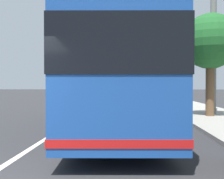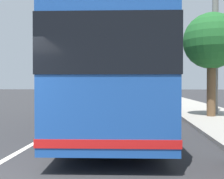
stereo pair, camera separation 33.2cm
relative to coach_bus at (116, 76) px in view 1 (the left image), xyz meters
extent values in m
cube|color=#9E998E|center=(2.75, -4.83, -1.94)|extent=(110.00, 3.60, 0.14)
cube|color=silver|center=(2.75, 2.02, -2.01)|extent=(110.00, 0.16, 0.01)
cube|color=#1E4C9E|center=(0.00, 0.00, -0.05)|extent=(12.24, 3.29, 3.23)
cube|color=black|center=(0.00, 0.00, 0.38)|extent=(12.29, 3.33, 1.12)
cube|color=red|center=(0.00, 0.00, -1.41)|extent=(12.28, 3.32, 0.16)
cylinder|color=black|center=(3.80, 1.42, -1.51)|extent=(1.02, 0.36, 1.00)
cylinder|color=black|center=(3.94, -0.97, -1.51)|extent=(1.02, 0.36, 1.00)
cylinder|color=black|center=(-3.94, 0.97, -1.51)|extent=(1.02, 0.36, 1.00)
cylinder|color=black|center=(-3.80, -1.42, -1.51)|extent=(1.02, 0.36, 1.00)
cube|color=#2D7238|center=(14.10, -0.56, -1.44)|extent=(4.41, 1.73, 0.79)
cube|color=black|center=(13.97, -0.56, -0.81)|extent=(2.30, 1.58, 0.46)
cylinder|color=black|center=(15.55, 0.22, -1.69)|extent=(0.64, 0.22, 0.64)
cylinder|color=black|center=(15.56, -1.32, -1.69)|extent=(0.64, 0.22, 0.64)
cylinder|color=black|center=(12.64, 0.20, -1.69)|extent=(0.64, 0.22, 0.64)
cylinder|color=black|center=(12.65, -1.34, -1.69)|extent=(0.64, 0.22, 0.64)
cube|color=gold|center=(25.69, 0.34, -1.46)|extent=(4.28, 1.94, 0.75)
cube|color=black|center=(25.60, 0.34, -0.85)|extent=(2.22, 1.76, 0.46)
cylinder|color=black|center=(27.08, 1.22, -1.69)|extent=(0.64, 0.23, 0.64)
cylinder|color=black|center=(27.11, -0.49, -1.69)|extent=(0.64, 0.23, 0.64)
cylinder|color=black|center=(24.28, 1.17, -1.69)|extent=(0.64, 0.23, 0.64)
cylinder|color=black|center=(24.31, -0.54, -1.69)|extent=(0.64, 0.23, 0.64)
cube|color=black|center=(25.69, 3.77, -1.47)|extent=(4.02, 2.06, 0.73)
cube|color=black|center=(25.82, 3.78, -0.85)|extent=(2.01, 1.79, 0.50)
cylinder|color=black|center=(24.46, 2.86, -1.69)|extent=(0.65, 0.26, 0.64)
cylinder|color=black|center=(24.35, 4.52, -1.69)|extent=(0.65, 0.26, 0.64)
cylinder|color=black|center=(27.03, 3.02, -1.69)|extent=(0.65, 0.26, 0.64)
cylinder|color=black|center=(26.93, 4.68, -1.69)|extent=(0.65, 0.26, 0.64)
cylinder|color=brown|center=(2.93, -4.50, -0.51)|extent=(0.42, 0.42, 3.00)
sphere|color=#1E5B26|center=(2.93, -4.50, 1.80)|extent=(2.72, 2.72, 2.72)
cylinder|color=slate|center=(4.06, -4.98, 2.18)|extent=(0.32, 0.32, 8.38)
camera|label=1|loc=(-10.89, -0.53, -0.37)|focal=44.14mm
camera|label=2|loc=(-10.86, -0.86, -0.37)|focal=44.14mm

